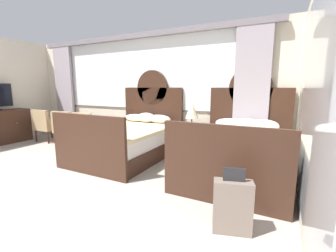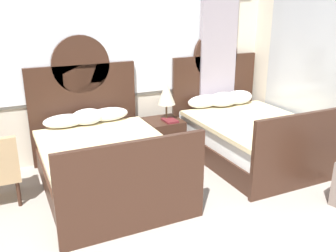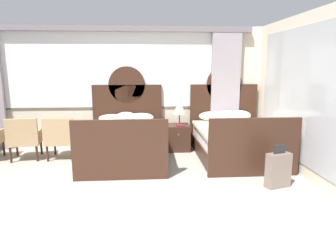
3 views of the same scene
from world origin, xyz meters
The scene contains 11 objects.
wall_back_window centered at (0.00, 4.06, 1.46)m, with size 6.84×0.22×2.70m.
wall_right_mirror centered at (3.45, 1.76, 1.35)m, with size 0.08×4.66×2.70m.
bed_near_window centered at (0.38, 3.02, 0.38)m, with size 1.55×2.13×1.82m.
bed_near_mirror centered at (2.58, 3.02, 0.38)m, with size 1.55×2.13×1.82m.
nightstand_between_beds centered at (1.48, 3.65, 0.28)m, with size 0.53×0.55×0.56m.
table_lamp_on_nightstand centered at (1.52, 3.63, 0.97)m, with size 0.27×0.27×0.59m.
book_on_nightstand centered at (1.54, 3.54, 0.58)m, with size 0.18×0.26×0.03m.
armchair_by_window_left centered at (-0.89, 3.14, 0.46)m, with size 0.58×0.58×0.86m.
armchair_by_window_centre centered at (-1.60, 3.14, 0.46)m, with size 0.65×0.65×0.86m.
armchair_by_window_right centered at (-2.39, 3.14, 0.46)m, with size 0.58×0.58×0.86m.
suitcase_on_floor centered at (2.80, 1.44, 0.27)m, with size 0.40×0.26×0.67m.
Camera 1 is at (3.17, -0.70, 1.43)m, focal length 24.30 mm.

